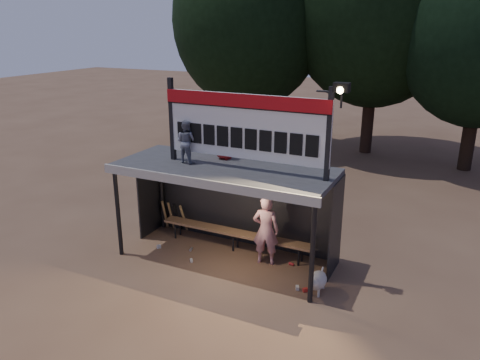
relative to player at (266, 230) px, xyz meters
The scene contains 12 objects.
ground 1.28m from the player, 166.55° to the right, with size 80.00×80.00×0.00m, color brown.
player is the anchor object (origin of this frame).
child_a 2.74m from the player, 169.87° to the right, with size 0.48×0.37×0.99m, color gray.
child_b 2.32m from the player, 165.31° to the left, with size 0.46×0.30×0.93m, color #AB1A1B.
dugout_shelter 1.38m from the player, behind, with size 5.10×2.08×2.32m.
scoreboard_assembly 2.53m from the player, 148.78° to the right, with size 4.10×0.27×1.99m.
bench 1.08m from the player, 161.10° to the left, with size 4.00×0.35×0.48m.
tree_left 11.91m from the player, 116.84° to the left, with size 6.46×6.46×9.27m.
tree_mid 12.47m from the player, 89.72° to the left, with size 7.22×7.22×10.36m.
dog 1.74m from the player, 26.48° to the right, with size 0.36×0.81×0.49m.
bats 3.01m from the player, 168.52° to the left, with size 0.67×0.35×0.84m.
litter 1.08m from the player, 137.51° to the right, with size 4.08×1.04×0.08m.
Camera 1 is at (4.69, -8.93, 5.35)m, focal length 35.00 mm.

